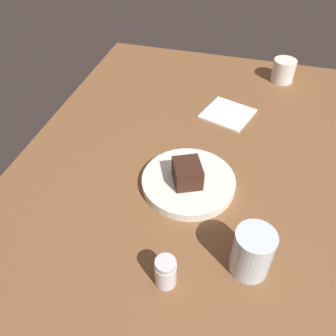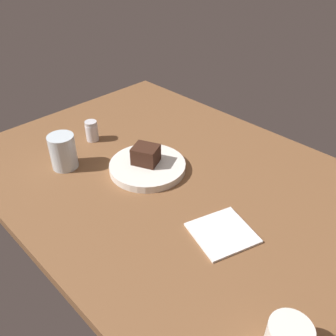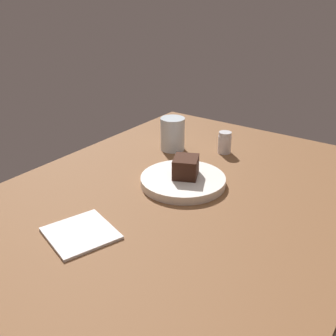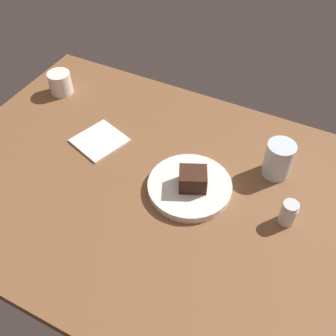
# 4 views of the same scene
# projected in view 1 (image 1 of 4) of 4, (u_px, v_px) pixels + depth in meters

# --- Properties ---
(dining_table) EXTENTS (1.20, 0.84, 0.03)m
(dining_table) POSITION_uv_depth(u_px,v_px,m) (185.00, 164.00, 0.91)
(dining_table) COLOR brown
(dining_table) RESTS_ON ground
(dessert_plate) EXTENTS (0.22, 0.22, 0.02)m
(dessert_plate) POSITION_uv_depth(u_px,v_px,m) (188.00, 182.00, 0.83)
(dessert_plate) COLOR white
(dessert_plate) RESTS_ON dining_table
(chocolate_cake_slice) EXTENTS (0.09, 0.08, 0.05)m
(chocolate_cake_slice) POSITION_uv_depth(u_px,v_px,m) (187.00, 173.00, 0.80)
(chocolate_cake_slice) COLOR #381E14
(chocolate_cake_slice) RESTS_ON dessert_plate
(salt_shaker) EXTENTS (0.04, 0.04, 0.07)m
(salt_shaker) POSITION_uv_depth(u_px,v_px,m) (166.00, 272.00, 0.63)
(salt_shaker) COLOR silver
(salt_shaker) RESTS_ON dining_table
(water_glass) EXTENTS (0.08, 0.08, 0.10)m
(water_glass) POSITION_uv_depth(u_px,v_px,m) (252.00, 252.00, 0.64)
(water_glass) COLOR silver
(water_glass) RESTS_ON dining_table
(coffee_cup) EXTENTS (0.07, 0.07, 0.07)m
(coffee_cup) POSITION_uv_depth(u_px,v_px,m) (283.00, 71.00, 1.16)
(coffee_cup) COLOR silver
(coffee_cup) RESTS_ON dining_table
(folded_napkin) EXTENTS (0.16, 0.17, 0.01)m
(folded_napkin) POSITION_uv_depth(u_px,v_px,m) (228.00, 114.00, 1.04)
(folded_napkin) COLOR white
(folded_napkin) RESTS_ON dining_table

